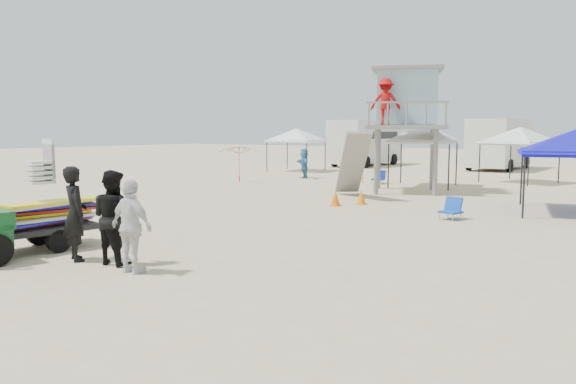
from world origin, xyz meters
The scene contains 18 objects.
ground centered at (0.00, 0.00, 0.00)m, with size 140.00×140.00×0.00m, color beige.
surf_trailer centered at (-4.09, 0.42, 0.85)m, with size 1.57×2.46×2.09m.
man_left centered at (-2.57, 0.12, 0.93)m, with size 0.68×0.45×1.87m, color black.
man_mid centered at (-1.72, 0.37, 0.91)m, with size 0.88×0.69×1.82m, color black.
man_right centered at (-0.87, 0.12, 0.85)m, with size 0.99×0.41×1.69m, color silver.
lifeguard_tower centered at (-2.51, 15.53, 3.71)m, with size 4.12×4.12×4.98m.
canopy_white_a centered at (-2.64, 17.91, 2.71)m, with size 3.26×3.26×3.26m.
canopy_white_b centered at (-12.94, 22.64, 2.53)m, with size 3.27×3.27×3.07m.
canopy_white_c centered at (0.37, 22.55, 2.58)m, with size 3.53×3.53×3.13m.
umbrella_a centered at (-11.04, 14.85, 0.92)m, with size 2.00×2.04×1.83m, color red.
umbrella_b centered at (-5.66, 17.78, 0.94)m, with size 2.05×2.09×1.88m, color yellow.
cone_near centered at (-2.55, 10.02, 0.25)m, with size 0.34×0.34×0.50m, color #FF6608.
cone_far centered at (-2.00, 10.84, 0.25)m, with size 0.34×0.34×0.50m, color orange.
beach_chair_a centered at (-4.94, 18.07, 0.31)m, with size 0.64×0.69×0.64m.
beach_chair_b centered at (1.67, 9.50, 0.31)m, with size 0.65×0.71×0.64m.
rv_far_left centered at (-12.00, 29.99, 1.80)m, with size 2.64×6.80×3.25m.
rv_mid_left centered at (-3.00, 31.49, 1.80)m, with size 2.65×6.50×3.25m.
distant_beachgoers centered at (-4.75, 21.38, 0.79)m, with size 22.15×13.30×1.59m.
Camera 1 is at (7.16, -6.29, 2.57)m, focal length 35.00 mm.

